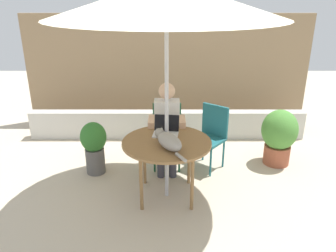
{
  "coord_description": "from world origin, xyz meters",
  "views": [
    {
      "loc": [
        0.02,
        -3.53,
        2.34
      ],
      "look_at": [
        0.0,
        0.1,
        0.88
      ],
      "focal_mm": 35.94,
      "sensor_mm": 36.0,
      "label": 1
    }
  ],
  "objects_px": {
    "patio_table": "(168,146)",
    "cat": "(170,141)",
    "potted_plant_by_chair": "(95,145)",
    "chair_occupied": "(168,130)",
    "potted_plant_near_fence": "(280,135)",
    "person_seated": "(168,123)",
    "chair_empty": "(212,132)",
    "laptop": "(167,128)"
  },
  "relations": [
    {
      "from": "chair_occupied",
      "to": "potted_plant_near_fence",
      "type": "height_order",
      "value": "chair_occupied"
    },
    {
      "from": "person_seated",
      "to": "potted_plant_by_chair",
      "type": "height_order",
      "value": "person_seated"
    },
    {
      "from": "laptop",
      "to": "potted_plant_by_chair",
      "type": "bearing_deg",
      "value": 160.94
    },
    {
      "from": "person_seated",
      "to": "cat",
      "type": "bearing_deg",
      "value": -88.76
    },
    {
      "from": "chair_occupied",
      "to": "cat",
      "type": "distance_m",
      "value": 1.05
    },
    {
      "from": "potted_plant_near_fence",
      "to": "cat",
      "type": "bearing_deg",
      "value": -147.07
    },
    {
      "from": "patio_table",
      "to": "potted_plant_by_chair",
      "type": "height_order",
      "value": "potted_plant_by_chair"
    },
    {
      "from": "person_seated",
      "to": "chair_empty",
      "type": "bearing_deg",
      "value": 8.09
    },
    {
      "from": "laptop",
      "to": "patio_table",
      "type": "bearing_deg",
      "value": -88.0
    },
    {
      "from": "cat",
      "to": "potted_plant_near_fence",
      "type": "relative_size",
      "value": 0.73
    },
    {
      "from": "laptop",
      "to": "chair_empty",
      "type": "bearing_deg",
      "value": 40.41
    },
    {
      "from": "chair_occupied",
      "to": "laptop",
      "type": "relative_size",
      "value": 2.73
    },
    {
      "from": "chair_occupied",
      "to": "chair_empty",
      "type": "distance_m",
      "value": 0.62
    },
    {
      "from": "chair_occupied",
      "to": "chair_empty",
      "type": "xyz_separation_m",
      "value": [
        0.61,
        -0.07,
        0.0
      ]
    },
    {
      "from": "person_seated",
      "to": "laptop",
      "type": "height_order",
      "value": "person_seated"
    },
    {
      "from": "chair_empty",
      "to": "person_seated",
      "type": "xyz_separation_m",
      "value": [
        -0.61,
        -0.09,
        0.17
      ]
    },
    {
      "from": "chair_empty",
      "to": "potted_plant_near_fence",
      "type": "xyz_separation_m",
      "value": [
        0.98,
        0.08,
        -0.08
      ]
    },
    {
      "from": "cat",
      "to": "potted_plant_near_fence",
      "type": "distance_m",
      "value": 1.91
    },
    {
      "from": "potted_plant_by_chair",
      "to": "potted_plant_near_fence",
      "type": "bearing_deg",
      "value": 5.96
    },
    {
      "from": "chair_empty",
      "to": "laptop",
      "type": "xyz_separation_m",
      "value": [
        -0.62,
        -0.53,
        0.27
      ]
    },
    {
      "from": "person_seated",
      "to": "laptop",
      "type": "xyz_separation_m",
      "value": [
        -0.01,
        -0.44,
        0.1
      ]
    },
    {
      "from": "cat",
      "to": "potted_plant_by_chair",
      "type": "relative_size",
      "value": 0.81
    },
    {
      "from": "chair_empty",
      "to": "potted_plant_near_fence",
      "type": "bearing_deg",
      "value": 4.48
    },
    {
      "from": "cat",
      "to": "chair_empty",
      "type": "bearing_deg",
      "value": 57.76
    },
    {
      "from": "potted_plant_near_fence",
      "to": "patio_table",
      "type": "bearing_deg",
      "value": -152.05
    },
    {
      "from": "chair_occupied",
      "to": "cat",
      "type": "xyz_separation_m",
      "value": [
        0.02,
        -1.01,
        0.29
      ]
    },
    {
      "from": "chair_occupied",
      "to": "chair_empty",
      "type": "relative_size",
      "value": 1.0
    },
    {
      "from": "chair_empty",
      "to": "potted_plant_near_fence",
      "type": "distance_m",
      "value": 0.99
    },
    {
      "from": "chair_occupied",
      "to": "person_seated",
      "type": "height_order",
      "value": "person_seated"
    },
    {
      "from": "patio_table",
      "to": "potted_plant_by_chair",
      "type": "xyz_separation_m",
      "value": [
        -0.98,
        0.58,
        -0.25
      ]
    },
    {
      "from": "potted_plant_by_chair",
      "to": "chair_occupied",
      "type": "bearing_deg",
      "value": 14.93
    },
    {
      "from": "patio_table",
      "to": "person_seated",
      "type": "height_order",
      "value": "person_seated"
    },
    {
      "from": "laptop",
      "to": "potted_plant_by_chair",
      "type": "distance_m",
      "value": 1.1
    },
    {
      "from": "patio_table",
      "to": "potted_plant_near_fence",
      "type": "distance_m",
      "value": 1.82
    },
    {
      "from": "chair_empty",
      "to": "cat",
      "type": "bearing_deg",
      "value": -122.24
    },
    {
      "from": "chair_empty",
      "to": "cat",
      "type": "distance_m",
      "value": 1.15
    },
    {
      "from": "chair_occupied",
      "to": "cat",
      "type": "height_order",
      "value": "cat"
    },
    {
      "from": "chair_empty",
      "to": "laptop",
      "type": "relative_size",
      "value": 2.73
    },
    {
      "from": "laptop",
      "to": "cat",
      "type": "relative_size",
      "value": 0.55
    },
    {
      "from": "patio_table",
      "to": "cat",
      "type": "relative_size",
      "value": 1.75
    },
    {
      "from": "patio_table",
      "to": "potted_plant_near_fence",
      "type": "xyz_separation_m",
      "value": [
        1.59,
        0.85,
        -0.23
      ]
    },
    {
      "from": "chair_occupied",
      "to": "potted_plant_near_fence",
      "type": "distance_m",
      "value": 1.6
    }
  ]
}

